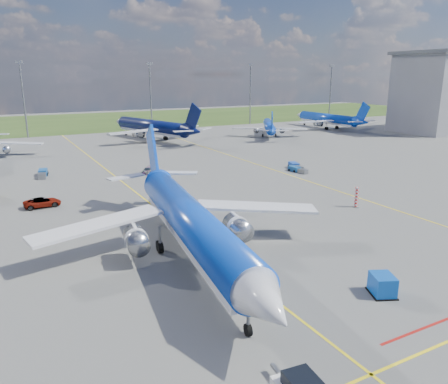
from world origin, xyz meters
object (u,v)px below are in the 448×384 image
bg_jet_ne (269,136)px  service_car_b (42,202)px  bg_jet_ene (327,129)px  bg_jet_n (153,140)px  service_car_c (148,170)px  uld_container (382,285)px  warning_post (356,197)px  baggage_tug_c (43,174)px  baggage_tug_e (295,166)px  main_airliner (192,259)px  baggage_tug_w (297,170)px

bg_jet_ne → service_car_b: size_ratio=6.26×
bg_jet_ne → service_car_b: bearing=64.8°
bg_jet_ne → bg_jet_ene: bg_jet_ene is taller
bg_jet_n → service_car_c: (-15.73, -42.84, 0.60)m
uld_container → service_car_c: (-2.52, 56.60, -0.31)m
bg_jet_ene → service_car_c: bearing=26.4°
warning_post → bg_jet_ne: (31.68, 70.22, -1.50)m
baggage_tug_c → warning_post: bearing=-38.3°
uld_container → baggage_tug_c: uld_container is taller
warning_post → baggage_tug_e: (8.41, 25.64, -0.95)m
bg_jet_n → baggage_tug_e: bg_jet_n is taller
bg_jet_n → bg_jet_ne: bg_jet_n is taller
bg_jet_ene → uld_container: 124.34m
bg_jet_ne → uld_container: bg_jet_ne is taller
service_car_b → service_car_c: 25.35m
bg_jet_ene → uld_container: size_ratio=16.84×
warning_post → uld_container: size_ratio=1.32×
uld_container → bg_jet_n: bearing=106.3°
bg_jet_ne → service_car_c: (-51.28, -34.25, 0.60)m
main_airliner → uld_container: size_ratio=19.71×
service_car_c → bg_jet_ne: bearing=70.6°
warning_post → baggage_tug_c: warning_post is taller
service_car_b → baggage_tug_e: size_ratio=0.95×
bg_jet_ene → warning_post: bearing=51.2°
bg_jet_n → uld_container: bg_jet_n is taller
warning_post → main_airliner: bearing=-168.9°
baggage_tug_w → baggage_tug_e: (1.46, 2.51, 0.08)m
bg_jet_ene → main_airliner: 121.36m
warning_post → service_car_b: (-40.47, 21.59, -0.78)m
main_airliner → warning_post: bearing=19.0°
uld_container → baggage_tug_w: size_ratio=0.49×
bg_jet_ne → service_car_c: size_ratio=7.82×
uld_container → baggage_tug_w: 49.92m
service_car_c → service_car_b: bearing=-108.6°
baggage_tug_w → baggage_tug_e: size_ratio=0.85×
main_airliner → service_car_b: 29.67m
bg_jet_ene → service_car_c: 89.91m
bg_jet_ne → baggage_tug_w: bg_jet_ne is taller
warning_post → service_car_c: 40.98m
warning_post → baggage_tug_w: 24.18m
uld_container → baggage_tug_e: size_ratio=0.42×
baggage_tug_w → bg_jet_ene: bearing=37.2°
bg_jet_n → warning_post: bearing=76.4°
bg_jet_n → bg_jet_ne: 36.57m
baggage_tug_w → bg_jet_ne: bearing=54.8°
bg_jet_n → baggage_tug_w: 56.73m
warning_post → main_airliner: size_ratio=0.07×
bg_jet_ene → baggage_tug_e: (-52.31, -50.72, 0.55)m
service_car_b → baggage_tug_w: size_ratio=1.12×
main_airliner → uld_container: main_airliner is taller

